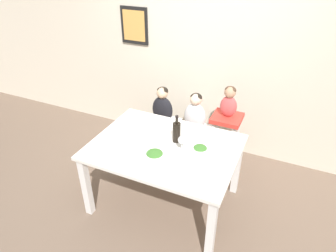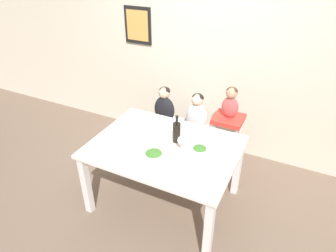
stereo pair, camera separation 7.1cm
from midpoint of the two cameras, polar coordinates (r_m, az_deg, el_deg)
name	(u,v)px [view 1 (the left image)]	position (r m, az deg, el deg)	size (l,w,h in m)	color
ground_plane	(165,200)	(3.39, -1.19, -13.98)	(14.00, 14.00, 0.00)	#705B4C
wall_back	(209,47)	(3.74, 7.32, 14.64)	(10.00, 0.09, 2.70)	beige
dining_table	(165,153)	(2.97, -1.32, -5.25)	(1.41, 1.05, 0.73)	white
chair_far_left	(163,127)	(3.85, -1.55, -0.26)	(0.39, 0.38, 0.47)	silver
chair_far_center	(194,135)	(3.71, 4.42, -1.69)	(0.39, 0.38, 0.47)	silver
chair_right_highchair	(226,129)	(3.52, 10.37, -0.63)	(0.33, 0.33, 0.75)	silver
person_child_left	(162,105)	(3.69, -1.62, 3.93)	(0.27, 0.15, 0.48)	black
person_child_center	(195,112)	(3.54, 4.63, 2.60)	(0.27, 0.15, 0.48)	silver
person_baby_right	(229,100)	(3.34, 10.98, 4.82)	(0.19, 0.13, 0.36)	#C64C4C
wine_bottle	(177,132)	(2.92, 0.95, -1.09)	(0.08, 0.08, 0.29)	black
paper_towel_roll	(143,137)	(2.83, -5.44, -2.03)	(0.12, 0.12, 0.25)	white
wine_glass_near	(182,141)	(2.78, 1.88, -2.78)	(0.07, 0.07, 0.16)	white
salad_bowl_large	(155,155)	(2.72, -3.33, -5.60)	(0.18, 0.18, 0.08)	white
salad_bowl_small	(200,150)	(2.80, 5.41, -4.52)	(0.15, 0.15, 0.08)	white
dinner_plate_front_left	(114,149)	(2.91, -10.88, -4.25)	(0.25, 0.25, 0.01)	silver
dinner_plate_back_left	(145,121)	(3.31, -5.07, 0.94)	(0.25, 0.25, 0.01)	silver
dinner_plate_back_right	(220,141)	(3.01, 9.28, -2.85)	(0.25, 0.25, 0.01)	silver
dinner_plate_front_right	(192,172)	(2.59, 3.83, -8.83)	(0.25, 0.25, 0.01)	silver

